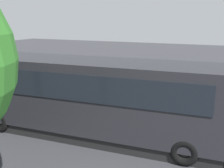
% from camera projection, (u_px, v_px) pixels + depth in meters
% --- Properties ---
extents(ground_plane, '(80.00, 80.00, 0.00)m').
position_uv_depth(ground_plane, '(119.00, 104.00, 15.51)').
color(ground_plane, '#38383D').
extents(tour_bus, '(11.38, 3.14, 3.25)m').
position_uv_depth(tour_bus, '(91.00, 98.00, 10.96)').
color(tour_bus, '#26262B').
rests_on(tour_bus, ground_plane).
extents(spectator_far_left, '(0.58, 0.36, 1.69)m').
position_uv_depth(spectator_far_left, '(143.00, 98.00, 13.14)').
color(spectator_far_left, black).
rests_on(spectator_far_left, ground_plane).
extents(spectator_left, '(0.58, 0.37, 1.75)m').
position_uv_depth(spectator_left, '(122.00, 94.00, 13.80)').
color(spectator_left, black).
rests_on(spectator_left, ground_plane).
extents(spectator_centre, '(0.58, 0.38, 1.74)m').
position_uv_depth(spectator_centre, '(100.00, 93.00, 14.00)').
color(spectator_centre, '#473823').
rests_on(spectator_centre, ground_plane).
extents(spectator_right, '(0.58, 0.34, 1.70)m').
position_uv_depth(spectator_right, '(83.00, 89.00, 14.81)').
color(spectator_right, '#473823').
rests_on(spectator_right, ground_plane).
extents(parked_motorcycle_silver, '(2.05, 0.58, 0.99)m').
position_uv_depth(parked_motorcycle_silver, '(75.00, 103.00, 14.11)').
color(parked_motorcycle_silver, black).
rests_on(parked_motorcycle_silver, ground_plane).
extents(parked_motorcycle_dark, '(2.05, 0.58, 0.99)m').
position_uv_depth(parked_motorcycle_dark, '(169.00, 116.00, 12.15)').
color(parked_motorcycle_dark, black).
rests_on(parked_motorcycle_dark, ground_plane).
extents(stunt_motorcycle, '(2.02, 0.74, 1.23)m').
position_uv_depth(stunt_motorcycle, '(93.00, 80.00, 18.87)').
color(stunt_motorcycle, black).
rests_on(stunt_motorcycle, ground_plane).
extents(traffic_cone, '(0.34, 0.34, 0.63)m').
position_uv_depth(traffic_cone, '(107.00, 91.00, 17.16)').
color(traffic_cone, orange).
rests_on(traffic_cone, ground_plane).
extents(bay_line_a, '(0.28, 4.95, 0.01)m').
position_uv_depth(bay_line_a, '(149.00, 102.00, 15.80)').
color(bay_line_a, white).
rests_on(bay_line_a, ground_plane).
extents(bay_line_b, '(0.24, 4.06, 0.01)m').
position_uv_depth(bay_line_b, '(112.00, 97.00, 16.77)').
color(bay_line_b, white).
rests_on(bay_line_b, ground_plane).
extents(bay_line_c, '(0.27, 4.78, 0.01)m').
position_uv_depth(bay_line_c, '(78.00, 93.00, 17.74)').
color(bay_line_c, white).
rests_on(bay_line_c, ground_plane).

